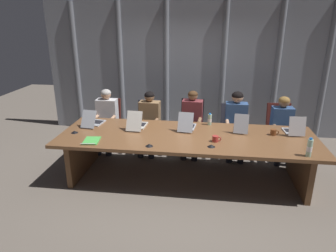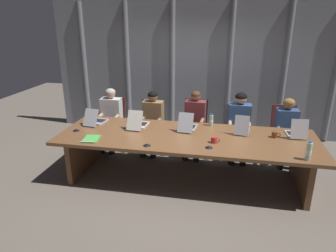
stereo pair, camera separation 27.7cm
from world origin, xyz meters
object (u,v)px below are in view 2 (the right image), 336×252
office_chair_left_end (113,128)px  coffee_mug_far (214,140)px  coffee_mug_near (275,135)px  laptop_center (188,126)px  office_chair_left_mid (152,131)px  person_right_mid (239,122)px  laptop_right_end (296,133)px  person_left_end (110,115)px  person_center (194,120)px  person_right_end (287,127)px  conference_mic_left_side (209,147)px  laptop_left_mid (138,123)px  spiral_notepad (91,139)px  office_chair_center (194,133)px  water_bottle_primary (211,120)px  water_bottle_secondary (309,152)px  office_chair_right_mid (236,137)px  conference_mic_middle (76,130)px  conference_mic_right_side (147,145)px  laptop_right_mid (242,129)px  laptop_left_end (96,120)px  person_left_mid (152,118)px  office_chair_right_end (283,139)px

office_chair_left_end → coffee_mug_far: 2.48m
coffee_mug_near → laptop_center: bearing=175.7°
office_chair_left_mid → person_right_mid: 1.69m
coffee_mug_far → laptop_right_end: bearing=22.2°
person_left_end → person_center: (1.62, -0.00, 0.00)m
office_chair_left_mid → person_right_end: person_right_end is taller
coffee_mug_far → conference_mic_left_side: coffee_mug_far is taller
laptop_left_mid → spiral_notepad: bearing=144.5°
office_chair_center → water_bottle_primary: size_ratio=4.82×
coffee_mug_far → person_center: bearing=109.9°
laptop_center → office_chair_left_end: bearing=69.0°
laptop_left_mid → water_bottle_secondary: laptop_left_mid is taller
person_right_mid → water_bottle_secondary: person_right_mid is taller
office_chair_right_mid → conference_mic_middle: 2.85m
water_bottle_secondary → spiral_notepad: size_ratio=0.78×
water_bottle_primary → conference_mic_right_side: bearing=-129.1°
water_bottle_primary → water_bottle_secondary: 1.67m
coffee_mug_near → laptop_left_mid: bearing=178.4°
water_bottle_secondary → spiral_notepad: water_bottle_secondary is taller
office_chair_center → laptop_right_end: bearing=68.7°
laptop_right_mid → coffee_mug_far: size_ratio=3.19×
office_chair_left_mid → water_bottle_secondary: (2.46, -1.64, 0.50)m
coffee_mug_far → office_chair_left_mid: bearing=134.2°
laptop_left_end → coffee_mug_near: bearing=-84.7°
laptop_right_end → water_bottle_secondary: 0.83m
laptop_left_end → conference_mic_middle: laptop_left_end is taller
laptop_left_end → person_left_mid: (0.81, 0.66, -0.13)m
laptop_right_end → water_bottle_secondary: size_ratio=1.54×
coffee_mug_far → laptop_left_end: bearing=166.7°
person_right_mid → water_bottle_secondary: bearing=28.8°
person_left_end → conference_mic_middle: 1.09m
laptop_left_end → person_right_mid: size_ratio=0.40×
laptop_left_mid → coffee_mug_far: laptop_left_mid is taller
laptop_right_end → coffee_mug_far: (-1.21, -0.49, -0.02)m
person_right_mid → water_bottle_secondary: 1.70m
conference_mic_left_side → person_left_end: bearing=145.8°
laptop_center → spiral_notepad: (-1.35, -0.71, -0.05)m
laptop_left_mid → person_right_end: bearing=-71.4°
laptop_center → coffee_mug_far: laptop_center is taller
office_chair_right_end → person_right_end: person_right_end is taller
conference_mic_middle → spiral_notepad: bearing=-37.1°
laptop_left_end → person_center: 1.75m
conference_mic_middle → laptop_center: bearing=13.5°
office_chair_center → person_left_end: (-1.60, -0.16, 0.30)m
laptop_left_end → laptop_center: bearing=-82.6°
person_left_mid → spiral_notepad: 1.49m
office_chair_left_end → conference_mic_left_side: size_ratio=8.50×
office_chair_right_end → person_right_mid: size_ratio=0.79×
laptop_left_end → laptop_left_mid: 0.76m
laptop_center → office_chair_left_end: (-1.61, 0.82, -0.44)m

